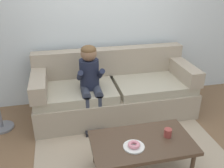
# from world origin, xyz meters

# --- Properties ---
(ground) EXTENTS (10.00, 10.00, 0.00)m
(ground) POSITION_xyz_m (0.00, 0.00, 0.00)
(ground) COLOR brown
(wall_back) EXTENTS (8.00, 0.10, 2.80)m
(wall_back) POSITION_xyz_m (0.00, 1.40, 1.40)
(wall_back) COLOR silver
(wall_back) RESTS_ON ground
(area_rug) EXTENTS (2.21, 1.89, 0.01)m
(area_rug) POSITION_xyz_m (0.00, -0.25, 0.01)
(area_rug) COLOR tan
(area_rug) RESTS_ON ground
(couch) EXTENTS (2.28, 0.90, 0.90)m
(couch) POSITION_xyz_m (0.03, 0.84, 0.33)
(couch) COLOR tan
(couch) RESTS_ON ground
(coffee_table) EXTENTS (1.03, 0.59, 0.40)m
(coffee_table) POSITION_xyz_m (0.02, -0.43, 0.36)
(coffee_table) COLOR #4C3828
(coffee_table) RESTS_ON ground
(person_child) EXTENTS (0.34, 0.58, 1.10)m
(person_child) POSITION_xyz_m (-0.34, 0.64, 0.67)
(person_child) COLOR #1E2338
(person_child) RESTS_ON ground
(plate) EXTENTS (0.21, 0.21, 0.01)m
(plate) POSITION_xyz_m (-0.09, -0.50, 0.41)
(plate) COLOR white
(plate) RESTS_ON coffee_table
(donut) EXTENTS (0.17, 0.17, 0.04)m
(donut) POSITION_xyz_m (-0.09, -0.50, 0.44)
(donut) COLOR pink
(donut) RESTS_ON plate
(mug) EXTENTS (0.08, 0.08, 0.09)m
(mug) POSITION_xyz_m (0.30, -0.41, 0.45)
(mug) COLOR #993D38
(mug) RESTS_ON coffee_table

